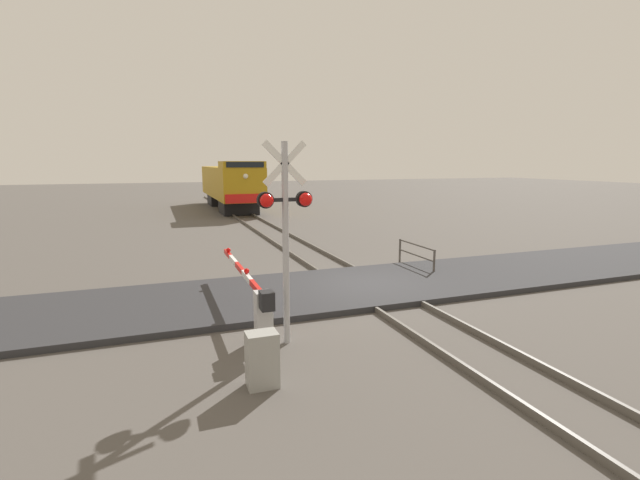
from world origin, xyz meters
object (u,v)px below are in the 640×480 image
at_px(locomotive, 230,184).
at_px(guard_railing, 416,253).
at_px(crossing_signal, 286,219).
at_px(utility_cabinet, 262,360).
at_px(crossing_gate, 256,298).

distance_m(locomotive, guard_railing, 24.48).
bearing_deg(crossing_signal, utility_cabinet, -118.78).
bearing_deg(guard_railing, crossing_signal, -141.68).
distance_m(utility_cabinet, guard_railing, 10.07).
relative_size(crossing_signal, crossing_gate, 0.74).
bearing_deg(locomotive, crossing_gate, -97.97).
bearing_deg(crossing_gate, locomotive, 82.03).
bearing_deg(crossing_signal, locomotive, 83.20).
xyz_separation_m(crossing_signal, utility_cabinet, (-0.96, -1.74, -2.25)).
bearing_deg(locomotive, crossing_signal, -96.80).
bearing_deg(crossing_gate, guard_railing, 30.46).
height_order(crossing_gate, guard_railing, crossing_gate).
distance_m(locomotive, crossing_gate, 28.62).
xyz_separation_m(utility_cabinet, guard_railing, (7.40, 6.83, 0.11)).
bearing_deg(crossing_gate, crossing_signal, -65.64).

